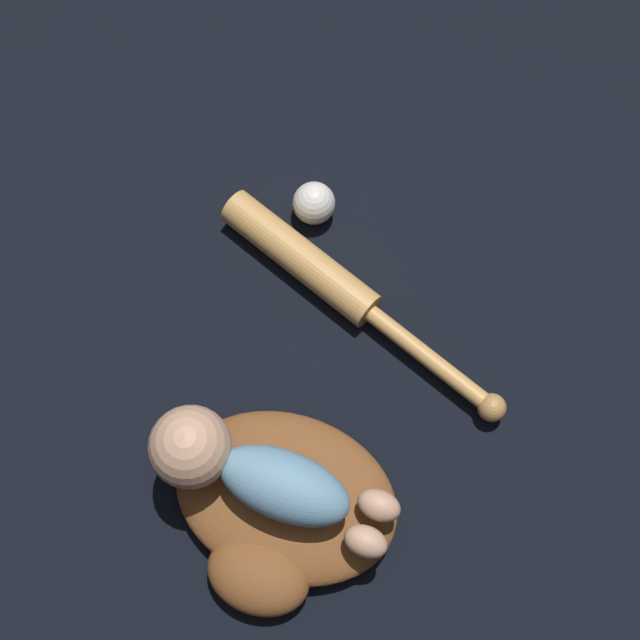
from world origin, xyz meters
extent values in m
plane|color=black|center=(0.00, 0.00, 0.00)|extent=(6.00, 6.00, 0.00)
ellipsoid|color=brown|center=(0.00, -0.03, 0.04)|extent=(0.40, 0.34, 0.08)
ellipsoid|color=brown|center=(-0.04, 0.09, 0.04)|extent=(0.18, 0.15, 0.08)
ellipsoid|color=#6693B2|center=(0.00, -0.03, 0.12)|extent=(0.21, 0.15, 0.09)
sphere|color=tan|center=(0.14, 0.01, 0.14)|extent=(0.12, 0.12, 0.12)
ellipsoid|color=tan|center=(-0.14, -0.04, 0.10)|extent=(0.07, 0.06, 0.04)
ellipsoid|color=tan|center=(-0.12, -0.09, 0.10)|extent=(0.07, 0.06, 0.04)
cylinder|color=tan|center=(0.23, -0.35, 0.03)|extent=(0.30, 0.08, 0.06)
cylinder|color=tan|center=(-0.05, -0.33, 0.03)|extent=(0.25, 0.04, 0.03)
sphere|color=#B68649|center=(-0.17, -0.33, 0.03)|extent=(0.05, 0.05, 0.05)
sphere|color=white|center=(0.27, -0.44, 0.04)|extent=(0.07, 0.07, 0.07)
camera|label=1|loc=(-0.18, 0.13, 1.37)|focal=50.00mm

